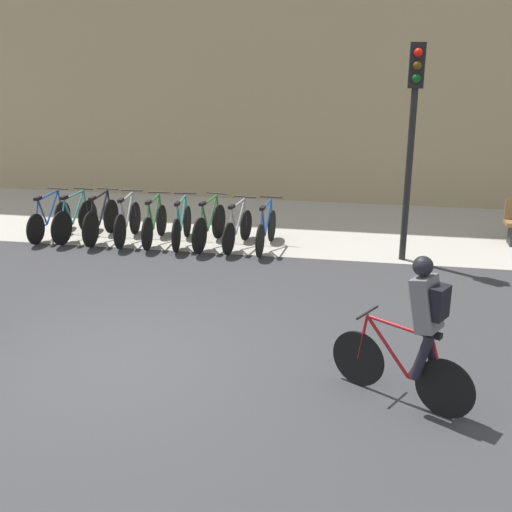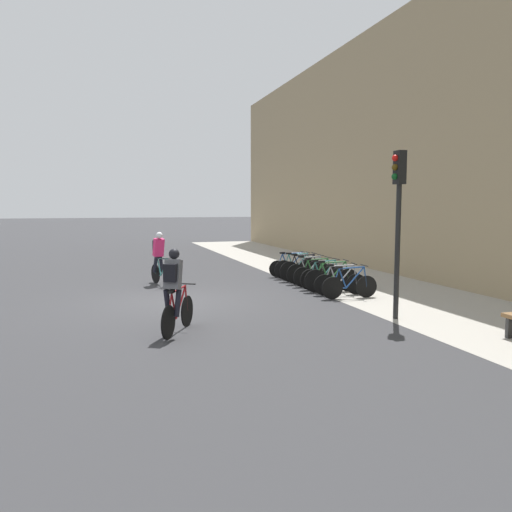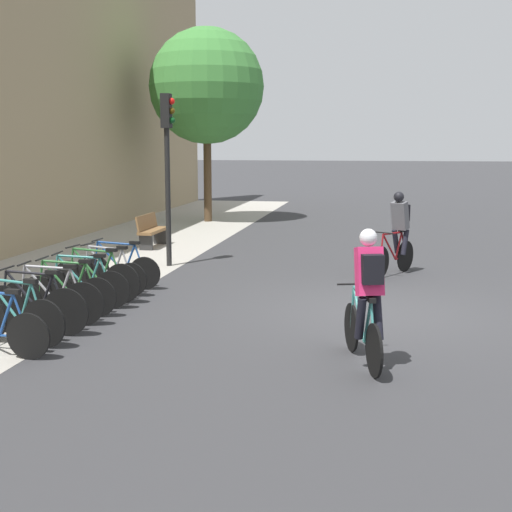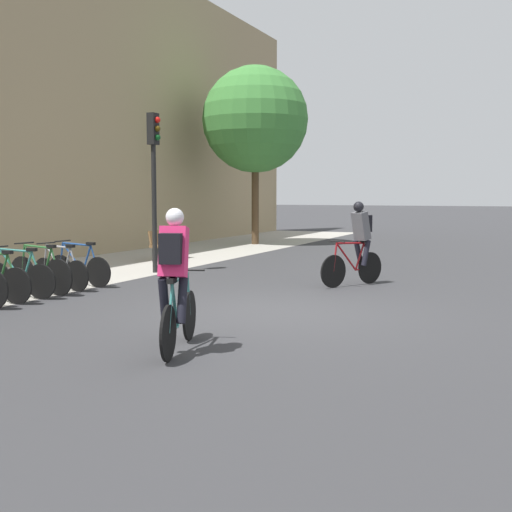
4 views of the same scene
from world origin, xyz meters
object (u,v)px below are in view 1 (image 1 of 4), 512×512
Objects in this scene: traffic_light_pole at (413,115)px; parked_bike_8 at (266,230)px; parked_bike_3 at (128,222)px; parked_bike_1 at (75,219)px; parked_bike_6 at (209,226)px; parked_bike_4 at (154,224)px; parked_bike_5 at (182,225)px; cyclist_grey at (418,329)px; parked_bike_2 at (101,220)px; parked_bike_7 at (238,228)px; parked_bike_0 at (49,219)px.

parked_bike_8 is at bearing 175.71° from traffic_light_pole.
parked_bike_1 is at bearing 179.97° from parked_bike_3.
parked_bike_8 is at bearing -0.06° from parked_bike_6.
parked_bike_3 is at bearing 179.96° from parked_bike_4.
traffic_light_pole is at bearing -3.01° from parked_bike_6.
parked_bike_5 is (2.29, -0.00, -0.01)m from parked_bike_1.
cyclist_grey is 1.05× the size of parked_bike_8.
parked_bike_5 is 0.95× the size of parked_bike_6.
parked_bike_2 is 3.44m from parked_bike_8.
parked_bike_7 is at bearing -0.05° from parked_bike_6.
cyclist_grey is 8.49m from parked_bike_1.
parked_bike_4 is at bearing 179.99° from parked_bike_7.
parked_bike_1 is 3.44m from parked_bike_7.
parked_bike_7 is at bearing -0.02° from parked_bike_2.
parked_bike_6 reaches higher than parked_bike_5.
parked_bike_0 is 1.00× the size of parked_bike_3.
parked_bike_5 is at bearing -0.02° from parked_bike_4.
parked_bike_2 is 1.04× the size of parked_bike_5.
parked_bike_3 is at bearing 179.97° from parked_bike_5.
parked_bike_0 is at bearing -179.77° from parked_bike_1.
parked_bike_0 is 0.43× the size of traffic_light_pole.
parked_bike_6 is at bearing 0.01° from parked_bike_4.
cyclist_grey is 1.07× the size of parked_bike_5.
parked_bike_3 is 1.02× the size of parked_bike_4.
traffic_light_pole reaches higher than parked_bike_7.
parked_bike_1 is 7.02m from traffic_light_pole.
parked_bike_5 reaches higher than parked_bike_7.
parked_bike_8 is at bearing -0.03° from parked_bike_5.
traffic_light_pole is (6.64, -0.20, 2.28)m from parked_bike_1.
parked_bike_3 is 1.00× the size of parked_bike_8.
parked_bike_1 is 1.72m from parked_bike_4.
traffic_light_pole is (7.21, -0.20, 2.30)m from parked_bike_0.
cyclist_grey reaches higher than parked_bike_0.
parked_bike_6 is (2.87, -0.00, 0.01)m from parked_bike_1.
cyclist_grey is at bearing -39.18° from parked_bike_1.
cyclist_grey is 7.24m from parked_bike_4.
parked_bike_5 is (2.86, 0.00, 0.01)m from parked_bike_0.
parked_bike_3 reaches higher than parked_bike_0.
parked_bike_6 is 1.15m from parked_bike_8.
parked_bike_7 is at bearing 0.01° from parked_bike_0.
parked_bike_8 is at bearing -0.03° from parked_bike_2.
parked_bike_8 is (0.57, -0.00, 0.01)m from parked_bike_7.
parked_bike_1 is 0.95× the size of parked_bike_2.
parked_bike_2 is at bearing 138.24° from cyclist_grey.
parked_bike_8 is at bearing 115.52° from cyclist_grey.
parked_bike_8 is (-2.55, 5.35, -0.55)m from cyclist_grey.
parked_bike_3 is at bearing 177.93° from traffic_light_pole.
parked_bike_1 and parked_bike_3 have the same top height.
cyclist_grey is 6.87m from parked_bike_5.
cyclist_grey reaches higher than parked_bike_2.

